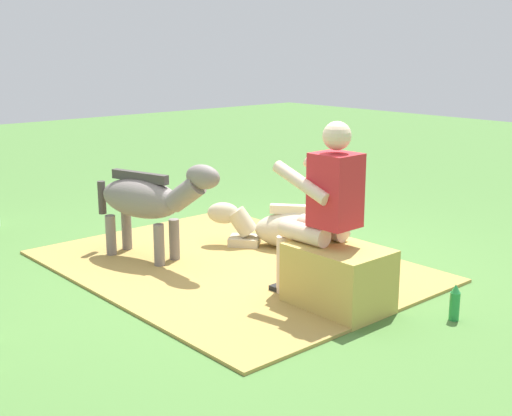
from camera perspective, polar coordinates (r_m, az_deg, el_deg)
ground_plane at (r=5.77m, az=0.46°, el=-5.07°), size 24.00×24.00×0.00m
hay_patch at (r=5.80m, az=-2.08°, el=-4.86°), size 3.13×2.39×0.02m
hay_bale at (r=4.89m, az=6.92°, el=-5.84°), size 0.69×0.50×0.46m
person_seated at (r=4.85m, az=5.63°, el=0.29°), size 0.67×0.42×1.34m
pony_standing at (r=5.89m, az=-9.02°, el=0.68°), size 1.32×0.57×0.91m
pony_lying at (r=6.25m, az=3.01°, el=-1.80°), size 1.20×1.06×0.42m
soda_bottle at (r=4.88m, az=16.34°, el=-7.64°), size 0.07×0.07×0.26m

